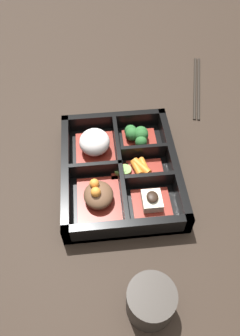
% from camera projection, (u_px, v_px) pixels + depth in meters
% --- Properties ---
extents(ground_plane, '(3.00, 3.00, 0.00)m').
position_uv_depth(ground_plane, '(120.00, 176.00, 0.64)').
color(ground_plane, black).
extents(bento_base, '(0.27, 0.22, 0.01)m').
position_uv_depth(bento_base, '(120.00, 174.00, 0.64)').
color(bento_base, black).
rests_on(bento_base, ground_plane).
extents(bento_rim, '(0.27, 0.22, 0.04)m').
position_uv_depth(bento_rim, '(121.00, 169.00, 0.63)').
color(bento_rim, black).
rests_on(bento_rim, ground_plane).
extents(bowl_stew, '(0.10, 0.08, 0.05)m').
position_uv_depth(bowl_stew, '(98.00, 196.00, 0.59)').
color(bowl_stew, maroon).
rests_on(bowl_stew, bento_base).
extents(bowl_rice, '(0.10, 0.08, 0.05)m').
position_uv_depth(bowl_rice, '(95.00, 144.00, 0.65)').
color(bowl_rice, maroon).
rests_on(bowl_rice, bento_base).
extents(bowl_tofu, '(0.06, 0.07, 0.03)m').
position_uv_depth(bowl_tofu, '(152.00, 202.00, 0.58)').
color(bowl_tofu, maroon).
rests_on(bowl_tofu, bento_base).
extents(bowl_carrots, '(0.05, 0.07, 0.02)m').
position_uv_depth(bowl_carrots, '(143.00, 169.00, 0.63)').
color(bowl_carrots, maroon).
rests_on(bowl_carrots, bento_base).
extents(bowl_greens, '(0.07, 0.07, 0.04)m').
position_uv_depth(bowl_greens, '(138.00, 136.00, 0.67)').
color(bowl_greens, maroon).
rests_on(bowl_greens, bento_base).
extents(bowl_pickles, '(0.04, 0.04, 0.01)m').
position_uv_depth(bowl_pickles, '(123.00, 170.00, 0.63)').
color(bowl_pickles, maroon).
rests_on(bowl_pickles, bento_base).
extents(tea_cup, '(0.07, 0.07, 0.06)m').
position_uv_depth(tea_cup, '(151.00, 301.00, 0.47)').
color(tea_cup, '#2D2823').
rests_on(tea_cup, ground_plane).
extents(chopsticks, '(0.23, 0.07, 0.01)m').
position_uv_depth(chopsticks, '(197.00, 86.00, 0.81)').
color(chopsticks, black).
rests_on(chopsticks, ground_plane).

